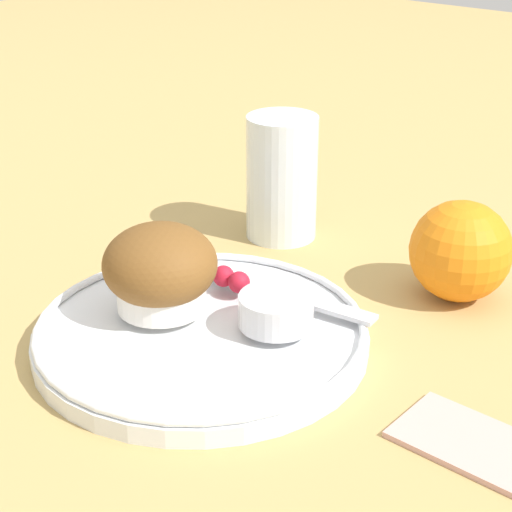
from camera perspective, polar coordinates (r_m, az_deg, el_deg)
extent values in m
plane|color=tan|center=(0.66, -3.39, -4.62)|extent=(3.00, 3.00, 0.00)
cylinder|color=white|center=(0.64, -3.66, -5.40)|extent=(0.25, 0.25, 0.01)
torus|color=white|center=(0.63, -3.69, -4.62)|extent=(0.24, 0.24, 0.01)
cylinder|color=silver|center=(0.64, -6.33, -2.28)|extent=(0.07, 0.07, 0.03)
ellipsoid|color=brown|center=(0.64, -6.42, -0.55)|extent=(0.09, 0.09, 0.06)
cylinder|color=silver|center=(0.62, 1.35, -3.64)|extent=(0.05, 0.05, 0.02)
cylinder|color=white|center=(0.61, 1.36, -2.84)|extent=(0.05, 0.05, 0.00)
sphere|color=#B7192D|center=(0.67, -2.18, -1.35)|extent=(0.02, 0.02, 0.02)
sphere|color=#B7192D|center=(0.66, -1.14, -1.76)|extent=(0.02, 0.02, 0.02)
cube|color=silver|center=(0.67, 0.36, -2.08)|extent=(0.20, 0.04, 0.00)
sphere|color=orange|center=(0.71, 13.48, 0.33)|extent=(0.08, 0.08, 0.08)
cylinder|color=silver|center=(0.80, 1.73, 5.25)|extent=(0.07, 0.07, 0.12)
cube|color=#D19E93|center=(0.55, 14.70, -12.17)|extent=(0.11, 0.06, 0.01)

